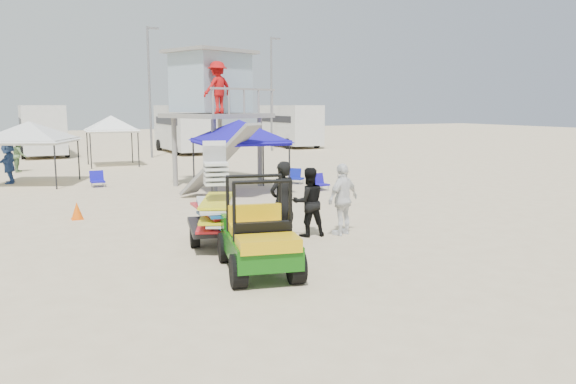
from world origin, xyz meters
name	(u,v)px	position (x,y,z in m)	size (l,w,h in m)	color
ground	(338,288)	(0.00, 0.00, 0.00)	(140.00, 140.00, 0.00)	beige
utility_cart	(258,229)	(-0.88, 1.54, 0.86)	(1.72, 2.64, 1.85)	#0F510C
surf_trailer	(218,209)	(-0.88, 3.87, 0.88)	(1.71, 2.56, 2.15)	black
man_left	(282,202)	(0.64, 3.57, 0.97)	(0.71, 0.47, 1.94)	black
man_mid	(309,202)	(1.49, 3.82, 0.86)	(0.84, 0.65, 1.73)	black
man_right	(343,199)	(2.34, 3.57, 0.91)	(1.06, 0.44, 1.82)	white
lifeguard_tower	(213,88)	(2.37, 13.41, 3.94)	(4.28, 4.28, 5.29)	gray
canopy_blue	(239,124)	(2.56, 11.10, 2.58)	(3.26, 3.26, 3.13)	black
canopy_white_a	(29,125)	(-4.25, 17.12, 2.46)	(4.05, 4.05, 3.01)	black
canopy_white_c	(111,118)	(-0.01, 23.16, 2.56)	(2.71, 2.71, 3.11)	black
umbrella_b	(6,155)	(-5.16, 22.36, 0.86)	(1.87, 1.90, 1.71)	yellow
cone_near	(77,211)	(-3.45, 8.64, 0.25)	(0.34, 0.34, 0.50)	#FF5D08
beach_chair_a	(97,179)	(-1.96, 15.23, 0.31)	(0.54, 0.58, 0.64)	#1410B4
beach_chair_b	(319,182)	(5.59, 10.43, 0.31)	(0.61, 0.65, 0.64)	#180E9B
beach_chair_c	(295,176)	(5.60, 12.47, 0.31)	(0.73, 0.86, 0.64)	#0E1A9C
rv_mid_left	(42,128)	(-3.00, 31.49, 1.80)	(2.65, 6.50, 3.25)	silver
rv_mid_right	(184,126)	(6.00, 29.99, 1.80)	(2.64, 7.00, 3.25)	silver
rv_far_right	(290,124)	(15.00, 31.49, 1.80)	(2.64, 6.60, 3.25)	silver
light_pole_left	(150,93)	(3.00, 27.00, 4.00)	(0.14, 0.14, 8.00)	slate
light_pole_right	(271,95)	(12.00, 28.50, 4.00)	(0.14, 0.14, 8.00)	slate
distant_beachgoers	(13,159)	(-4.93, 19.44, 0.87)	(1.20, 5.67, 1.80)	#5C7E4B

